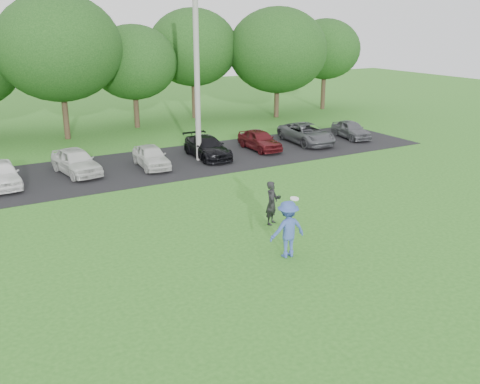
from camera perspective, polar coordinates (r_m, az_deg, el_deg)
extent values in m
plane|color=#2D6D1F|center=(16.55, 6.07, -7.56)|extent=(100.00, 100.00, 0.00)
cube|color=black|center=(27.49, -9.88, 2.77)|extent=(32.00, 6.50, 0.03)
cylinder|color=gray|center=(27.46, -4.64, 13.13)|extent=(0.28, 0.28, 9.60)
imported|color=#3952A2|center=(16.63, 5.11, -3.96)|extent=(1.22, 0.75, 1.82)
cylinder|color=white|center=(16.08, 5.84, -0.71)|extent=(0.27, 0.27, 0.07)
imported|color=black|center=(19.25, 3.41, -1.16)|extent=(0.70, 0.64, 1.60)
cube|color=black|center=(19.13, 4.16, -0.56)|extent=(0.17, 0.16, 0.10)
imported|color=white|center=(25.76, -24.05, 1.78)|extent=(1.39, 3.39, 1.15)
imported|color=silver|center=(26.64, -17.09, 3.15)|extent=(1.98, 3.79, 1.23)
imported|color=silver|center=(27.02, -9.45, 3.77)|extent=(1.51, 3.31, 1.10)
imported|color=black|center=(28.61, -3.51, 4.79)|extent=(1.71, 3.90, 1.11)
imported|color=#541217|center=(30.32, 2.11, 5.59)|extent=(1.39, 3.35, 1.14)
imported|color=#515358|center=(32.16, 7.11, 6.21)|extent=(2.21, 4.32, 1.17)
imported|color=#595B61|center=(34.03, 11.75, 6.55)|extent=(1.78, 3.34, 1.08)
cylinder|color=#38281C|center=(34.80, -18.09, 7.60)|extent=(0.36, 0.36, 2.70)
ellipsoid|color=#214C19|center=(34.36, -18.77, 14.38)|extent=(7.42, 7.42, 6.31)
cylinder|color=#38281C|center=(37.47, -10.99, 8.45)|extent=(0.36, 0.36, 2.20)
ellipsoid|color=#214C19|center=(37.09, -11.29, 13.42)|extent=(5.76, 5.76, 4.90)
cylinder|color=#38281C|center=(40.56, -4.90, 9.78)|extent=(0.36, 0.36, 2.70)
ellipsoid|color=#214C19|center=(40.19, -5.05, 15.13)|extent=(6.50, 6.50, 5.53)
cylinder|color=#38281C|center=(40.83, 3.91, 9.50)|extent=(0.36, 0.36, 2.20)
ellipsoid|color=#214C19|center=(40.45, 4.03, 14.85)|extent=(7.24, 7.24, 6.15)
cylinder|color=#38281C|center=(45.13, 8.85, 10.46)|extent=(0.36, 0.36, 2.70)
ellipsoid|color=#214C19|center=(44.82, 9.07, 14.83)|extent=(5.58, 5.58, 4.74)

